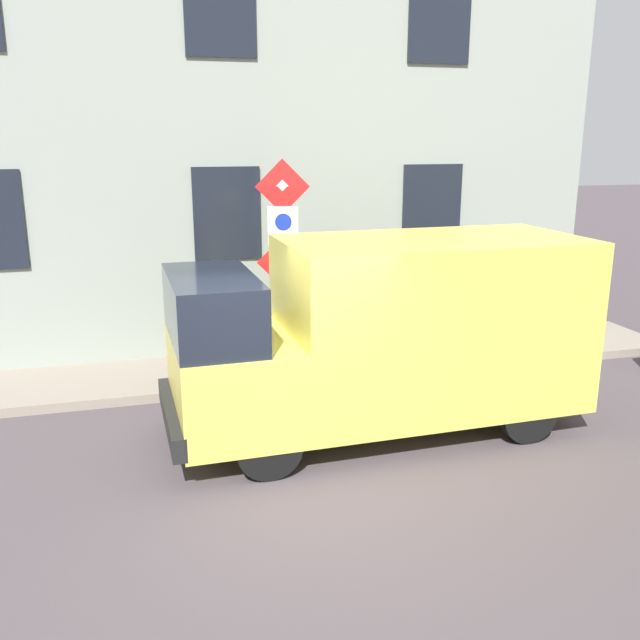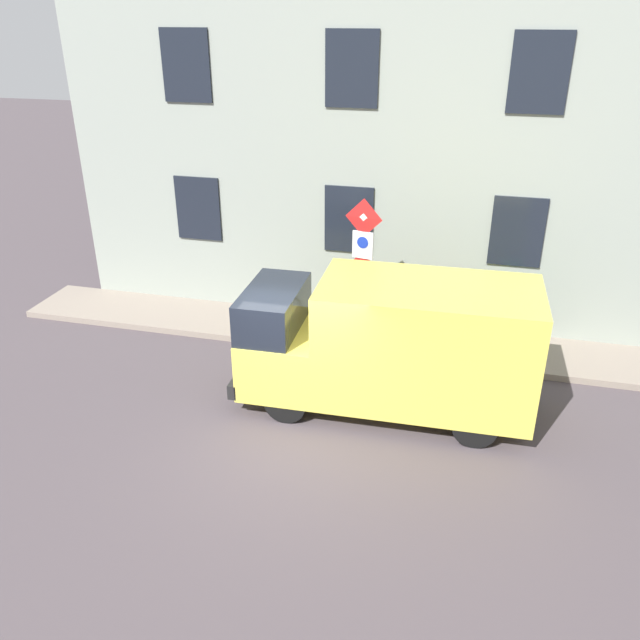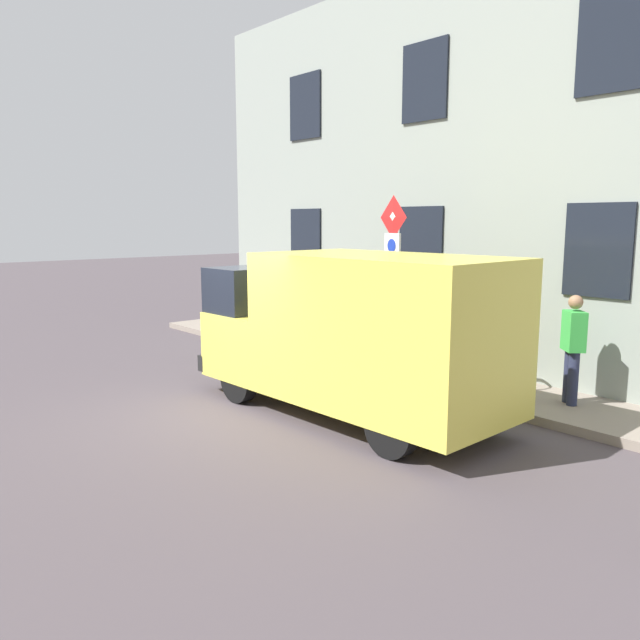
{
  "view_description": "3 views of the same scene",
  "coord_description": "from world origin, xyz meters",
  "px_view_note": "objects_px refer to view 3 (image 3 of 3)",
  "views": [
    {
      "loc": [
        -6.56,
        1.53,
        3.75
      ],
      "look_at": [
        3.05,
        -1.12,
        1.06
      ],
      "focal_mm": 38.52,
      "sensor_mm": 36.0,
      "label": 1
    },
    {
      "loc": [
        -8.86,
        -2.75,
        6.74
      ],
      "look_at": [
        2.54,
        0.12,
        1.03
      ],
      "focal_mm": 35.9,
      "sensor_mm": 36.0,
      "label": 2
    },
    {
      "loc": [
        -5.21,
        -8.23,
        2.99
      ],
      "look_at": [
        2.19,
        0.22,
        1.19
      ],
      "focal_mm": 35.05,
      "sensor_mm": 36.0,
      "label": 3
    }
  ],
  "objects_px": {
    "bicycle_blue": "(452,354)",
    "pedestrian": "(573,346)",
    "sign_post_stacked": "(393,265)",
    "delivery_van": "(352,330)",
    "litter_bin": "(343,340)",
    "bicycle_red": "(487,361)"
  },
  "relations": [
    {
      "from": "bicycle_blue",
      "to": "pedestrian",
      "type": "bearing_deg",
      "value": 171.34
    },
    {
      "from": "sign_post_stacked",
      "to": "delivery_van",
      "type": "xyz_separation_m",
      "value": [
        -1.9,
        -0.92,
        -0.86
      ]
    },
    {
      "from": "delivery_van",
      "to": "litter_bin",
      "type": "distance_m",
      "value": 3.23
    },
    {
      "from": "pedestrian",
      "to": "litter_bin",
      "type": "distance_m",
      "value": 4.6
    },
    {
      "from": "bicycle_red",
      "to": "delivery_van",
      "type": "bearing_deg",
      "value": 79.17
    },
    {
      "from": "sign_post_stacked",
      "to": "delivery_van",
      "type": "relative_size",
      "value": 0.59
    },
    {
      "from": "sign_post_stacked",
      "to": "litter_bin",
      "type": "distance_m",
      "value": 2.17
    },
    {
      "from": "bicycle_red",
      "to": "litter_bin",
      "type": "height_order",
      "value": "litter_bin"
    },
    {
      "from": "delivery_van",
      "to": "pedestrian",
      "type": "distance_m",
      "value": 3.45
    },
    {
      "from": "delivery_van",
      "to": "bicycle_blue",
      "type": "bearing_deg",
      "value": -86.23
    },
    {
      "from": "delivery_van",
      "to": "bicycle_blue",
      "type": "xyz_separation_m",
      "value": [
        2.87,
        0.26,
        -0.82
      ]
    },
    {
      "from": "pedestrian",
      "to": "litter_bin",
      "type": "relative_size",
      "value": 1.91
    },
    {
      "from": "bicycle_red",
      "to": "pedestrian",
      "type": "relative_size",
      "value": 1.0
    },
    {
      "from": "bicycle_red",
      "to": "litter_bin",
      "type": "distance_m",
      "value": 2.99
    },
    {
      "from": "pedestrian",
      "to": "bicycle_blue",
      "type": "bearing_deg",
      "value": -52.02
    },
    {
      "from": "sign_post_stacked",
      "to": "bicycle_red",
      "type": "relative_size",
      "value": 1.85
    },
    {
      "from": "bicycle_blue",
      "to": "litter_bin",
      "type": "height_order",
      "value": "litter_bin"
    },
    {
      "from": "sign_post_stacked",
      "to": "bicycle_blue",
      "type": "bearing_deg",
      "value": -34.36
    },
    {
      "from": "bicycle_blue",
      "to": "pedestrian",
      "type": "relative_size",
      "value": 1.0
    },
    {
      "from": "delivery_van",
      "to": "bicycle_red",
      "type": "height_order",
      "value": "delivery_van"
    },
    {
      "from": "pedestrian",
      "to": "litter_bin",
      "type": "height_order",
      "value": "pedestrian"
    },
    {
      "from": "delivery_van",
      "to": "bicycle_blue",
      "type": "distance_m",
      "value": 3.0
    }
  ]
}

